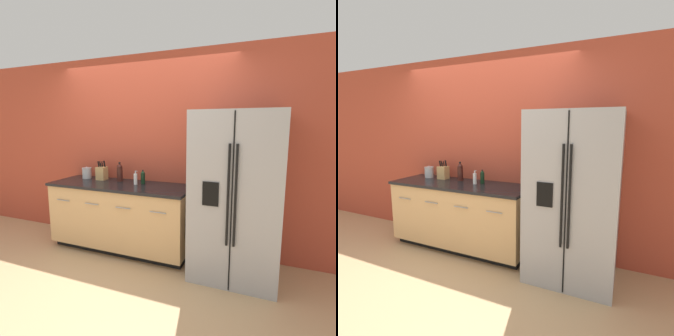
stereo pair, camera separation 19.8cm
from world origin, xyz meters
TOP-DOWN VIEW (x-y plane):
  - ground_plane at (0.00, 0.00)m, footprint 14.00×14.00m
  - wall_back at (0.00, 1.16)m, footprint 10.00×0.05m
  - counter_unit at (-0.19, 0.82)m, footprint 1.91×0.64m
  - refrigerator at (1.32, 0.75)m, footprint 0.92×0.78m
  - knife_block at (-0.57, 0.95)m, footprint 0.13×0.12m
  - wine_bottle at (-0.27, 0.95)m, footprint 0.08×0.08m
  - soap_dispenser at (0.02, 0.85)m, footprint 0.05×0.05m
  - oil_bottle at (0.09, 0.93)m, footprint 0.06×0.06m
  - steel_canister at (-0.84, 0.96)m, footprint 0.13×0.13m

SIDE VIEW (x-z plane):
  - ground_plane at x=0.00m, z-range 0.00..0.00m
  - counter_unit at x=-0.19m, z-range 0.01..0.91m
  - refrigerator at x=1.32m, z-range 0.00..1.82m
  - soap_dispenser at x=0.02m, z-range 0.89..1.07m
  - steel_canister at x=-0.84m, z-range 0.90..1.07m
  - oil_bottle at x=0.09m, z-range 0.90..1.08m
  - knife_block at x=-0.57m, z-range 0.87..1.14m
  - wine_bottle at x=-0.27m, z-range 0.90..1.16m
  - wall_back at x=0.00m, z-range 0.00..2.60m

